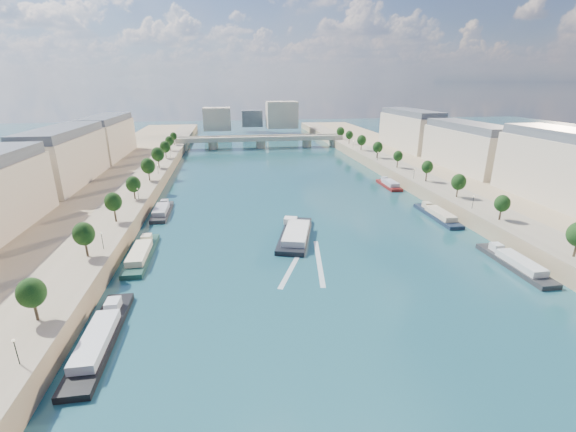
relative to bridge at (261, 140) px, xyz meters
name	(u,v)px	position (x,y,z in m)	size (l,w,h in m)	color
ground	(298,217)	(0.00, -144.29, -5.08)	(700.00, 700.00, 0.00)	#0D363A
quay_left	(67,221)	(-72.00, -144.29, -2.58)	(44.00, 520.00, 5.00)	#9E8460
quay_right	(496,200)	(72.00, -144.29, -2.58)	(44.00, 520.00, 5.00)	#9E8460
pave_left	(117,211)	(-57.00, -144.29, -0.03)	(14.00, 520.00, 0.10)	gray
pave_right	(458,195)	(57.00, -144.29, -0.03)	(14.00, 520.00, 0.10)	gray
trees_left	(123,192)	(-55.00, -142.29, 5.39)	(4.80, 268.80, 8.26)	#382B1E
trees_right	(440,174)	(55.00, -134.29, 5.39)	(4.80, 268.80, 8.26)	#382B1E
lamps_left	(123,212)	(-52.50, -154.29, 2.70)	(0.36, 200.36, 4.28)	black
lamps_right	(440,184)	(52.50, -139.29, 2.70)	(0.36, 200.36, 4.28)	black
buildings_left	(29,169)	(-85.00, -132.29, 11.37)	(16.00, 226.00, 23.20)	#BBA990
buildings_right	(512,155)	(85.00, -132.29, 11.37)	(16.00, 226.00, 23.20)	#BBA990
skyline	(257,117)	(3.19, 75.23, 9.57)	(79.00, 42.00, 22.00)	#BBA990
bridge	(261,140)	(0.00, 0.00, 0.00)	(112.00, 12.00, 8.15)	#C1B79E
tour_barge	(295,234)	(-4.18, -162.02, -4.08)	(14.92, 28.13, 3.73)	black
wake	(307,262)	(-4.18, -178.64, -5.06)	(14.70, 25.86, 0.04)	silver
moored_barges_left	(99,340)	(-45.50, -204.32, -4.24)	(5.00, 154.53, 3.60)	#162131
moored_barges_right	(512,262)	(45.50, -187.68, -4.24)	(5.00, 163.05, 3.60)	black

